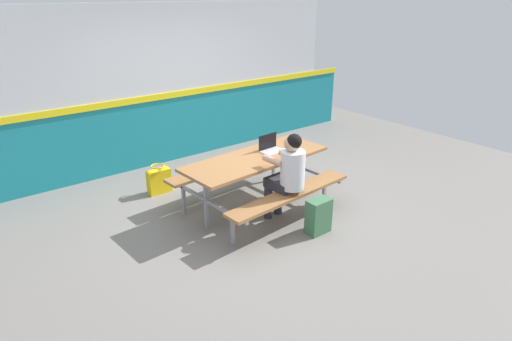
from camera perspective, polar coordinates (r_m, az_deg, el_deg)
ground_plane at (r=5.96m, az=-0.04°, el=-4.99°), size 10.00×10.00×0.02m
accent_backdrop at (r=7.44m, az=-11.56°, el=10.53°), size 8.00×0.14×2.60m
picnic_table_main at (r=5.71m, az=0.00°, el=0.24°), size 2.06×1.68×0.74m
student_nearer at (r=5.31m, az=4.22°, el=-0.09°), size 0.38×0.53×1.21m
laptop_silver at (r=5.86m, az=2.00°, el=3.02°), size 0.33×0.24×0.22m
backpack_dark at (r=5.34m, az=8.18°, el=-5.99°), size 0.30×0.22×0.44m
tote_bag_bright at (r=6.46m, az=-12.67°, el=-1.30°), size 0.34×0.21×0.43m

